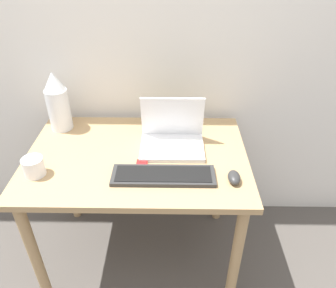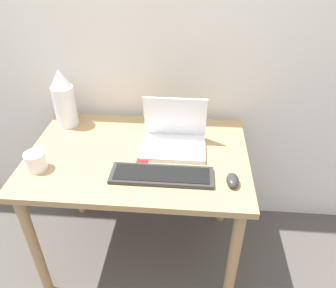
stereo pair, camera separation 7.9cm
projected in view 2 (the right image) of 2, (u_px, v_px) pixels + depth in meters
wall_back at (145, 13)px, 1.57m from camera, size 6.00×0.05×2.50m
desk at (139, 170)px, 1.59m from camera, size 1.03×0.70×0.71m
laptop at (174, 137)px, 1.56m from camera, size 0.30×0.23×0.24m
keyboard at (162, 175)px, 1.39m from camera, size 0.44×0.14×0.02m
mouse at (233, 180)px, 1.35m from camera, size 0.05×0.09×0.04m
vase at (64, 99)px, 1.67m from camera, size 0.11×0.11×0.31m
mp3_player at (142, 163)px, 1.46m from camera, size 0.05×0.07×0.01m
mug at (36, 161)px, 1.42m from camera, size 0.09×0.09×0.08m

